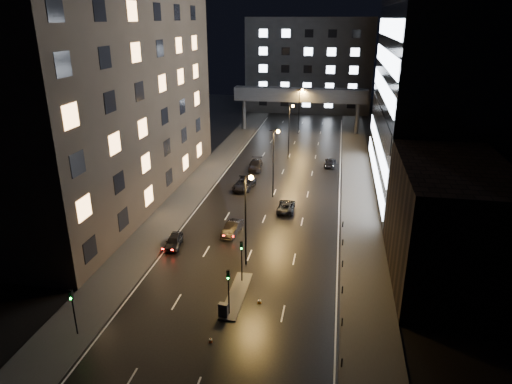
% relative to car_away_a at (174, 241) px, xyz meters
% --- Properties ---
extents(ground, '(160.00, 160.00, 0.00)m').
position_rel_car_away_a_xyz_m(ground, '(8.98, 29.53, -0.70)').
color(ground, black).
rests_on(ground, ground).
extents(sidewalk_left, '(5.00, 110.00, 0.15)m').
position_rel_car_away_a_xyz_m(sidewalk_left, '(-3.52, 24.53, -0.62)').
color(sidewalk_left, '#383533').
rests_on(sidewalk_left, ground).
extents(sidewalk_right, '(5.00, 110.00, 0.15)m').
position_rel_car_away_a_xyz_m(sidewalk_right, '(21.48, 24.53, -0.62)').
color(sidewalk_right, '#383533').
rests_on(sidewalk_right, ground).
extents(building_left, '(15.00, 48.00, 40.00)m').
position_rel_car_away_a_xyz_m(building_left, '(-13.52, 13.53, 19.30)').
color(building_left, '#2D2319').
rests_on(building_left, ground).
extents(building_right_low, '(10.00, 18.00, 12.00)m').
position_rel_car_away_a_xyz_m(building_right_low, '(28.98, -1.47, 5.30)').
color(building_right_low, black).
rests_on(building_right_low, ground).
extents(building_right_glass, '(20.00, 36.00, 45.00)m').
position_rel_car_away_a_xyz_m(building_right_glass, '(33.98, 25.53, 21.80)').
color(building_right_glass, black).
rests_on(building_right_glass, ground).
extents(building_far, '(34.00, 14.00, 25.00)m').
position_rel_car_away_a_xyz_m(building_far, '(8.98, 87.53, 11.80)').
color(building_far, '#333335').
rests_on(building_far, ground).
extents(skybridge, '(30.00, 3.00, 10.00)m').
position_rel_car_away_a_xyz_m(skybridge, '(8.98, 59.53, 7.64)').
color(skybridge, '#333335').
rests_on(skybridge, ground).
extents(median_island, '(1.60, 8.00, 0.15)m').
position_rel_car_away_a_xyz_m(median_island, '(9.28, -8.47, -0.62)').
color(median_island, '#383533').
rests_on(median_island, ground).
extents(traffic_signal_near, '(0.28, 0.34, 4.40)m').
position_rel_car_away_a_xyz_m(traffic_signal_near, '(9.28, -5.98, 2.40)').
color(traffic_signal_near, black).
rests_on(traffic_signal_near, median_island).
extents(traffic_signal_far, '(0.28, 0.34, 4.40)m').
position_rel_car_away_a_xyz_m(traffic_signal_far, '(9.28, -11.48, 2.40)').
color(traffic_signal_far, black).
rests_on(traffic_signal_far, median_island).
extents(traffic_signal_corner, '(0.28, 0.34, 4.40)m').
position_rel_car_away_a_xyz_m(traffic_signal_corner, '(-2.52, -16.48, 2.25)').
color(traffic_signal_corner, black).
rests_on(traffic_signal_corner, ground).
extents(bollard_row, '(0.12, 25.12, 0.90)m').
position_rel_car_away_a_xyz_m(bollard_row, '(19.18, -3.97, -0.25)').
color(bollard_row, black).
rests_on(bollard_row, ground).
extents(streetlight_near, '(1.45, 0.50, 10.15)m').
position_rel_car_away_a_xyz_m(streetlight_near, '(9.14, -2.47, 5.80)').
color(streetlight_near, black).
rests_on(streetlight_near, ground).
extents(streetlight_mid_a, '(1.45, 0.50, 10.15)m').
position_rel_car_away_a_xyz_m(streetlight_mid_a, '(9.14, 17.53, 5.80)').
color(streetlight_mid_a, black).
rests_on(streetlight_mid_a, ground).
extents(streetlight_mid_b, '(1.45, 0.50, 10.15)m').
position_rel_car_away_a_xyz_m(streetlight_mid_b, '(9.14, 37.53, 5.80)').
color(streetlight_mid_b, black).
rests_on(streetlight_mid_b, ground).
extents(streetlight_far, '(1.45, 0.50, 10.15)m').
position_rel_car_away_a_xyz_m(streetlight_far, '(9.14, 57.53, 5.80)').
color(streetlight_far, black).
rests_on(streetlight_far, ground).
extents(car_away_a, '(2.17, 4.26, 1.39)m').
position_rel_car_away_a_xyz_m(car_away_a, '(0.00, 0.00, 0.00)').
color(car_away_a, black).
rests_on(car_away_a, ground).
extents(car_away_b, '(2.01, 4.62, 1.48)m').
position_rel_car_away_a_xyz_m(car_away_b, '(5.86, 4.46, 0.04)').
color(car_away_b, black).
rests_on(car_away_b, ground).
extents(car_away_c, '(3.14, 5.86, 1.57)m').
position_rel_car_away_a_xyz_m(car_away_c, '(4.08, 20.19, 0.09)').
color(car_away_c, black).
rests_on(car_away_c, ground).
extents(car_away_d, '(2.66, 5.59, 1.57)m').
position_rel_car_away_a_xyz_m(car_away_d, '(4.11, 30.04, 0.09)').
color(car_away_d, black).
rests_on(car_away_d, ground).
extents(car_toward_a, '(2.22, 4.81, 1.33)m').
position_rel_car_away_a_xyz_m(car_toward_a, '(11.50, 12.85, -0.03)').
color(car_toward_a, black).
rests_on(car_toward_a, ground).
extents(car_toward_b, '(2.14, 4.83, 1.38)m').
position_rel_car_away_a_xyz_m(car_toward_b, '(16.82, 34.31, -0.01)').
color(car_toward_b, black).
rests_on(car_toward_b, ground).
extents(utility_cabinet, '(0.87, 0.55, 1.27)m').
position_rel_car_away_a_xyz_m(utility_cabinet, '(8.88, -11.95, 0.09)').
color(utility_cabinet, '#434345').
rests_on(utility_cabinet, median_island).
extents(cone_a, '(0.43, 0.43, 0.45)m').
position_rel_car_away_a_xyz_m(cone_a, '(8.64, -15.35, -0.47)').
color(cone_a, '#EF490C').
rests_on(cone_a, ground).
extents(cone_b, '(0.48, 0.48, 0.46)m').
position_rel_car_away_a_xyz_m(cone_b, '(11.63, -9.27, -0.46)').
color(cone_b, orange).
rests_on(cone_b, ground).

